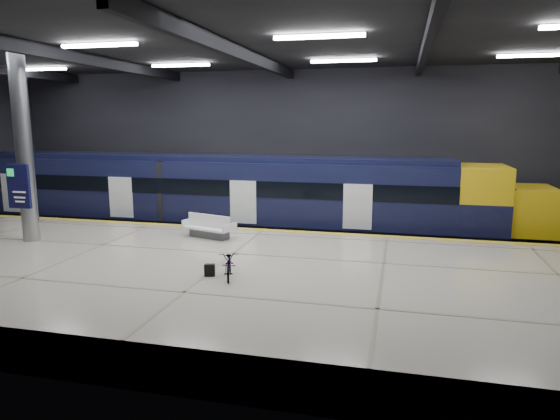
% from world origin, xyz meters
% --- Properties ---
extents(ground, '(30.00, 30.00, 0.00)m').
position_xyz_m(ground, '(0.00, 0.00, 0.00)').
color(ground, black).
rests_on(ground, ground).
extents(room_shell, '(30.10, 16.10, 8.05)m').
position_xyz_m(room_shell, '(-0.00, 0.00, 5.72)').
color(room_shell, black).
rests_on(room_shell, ground).
extents(platform, '(30.00, 11.00, 1.10)m').
position_xyz_m(platform, '(0.00, -2.50, 0.55)').
color(platform, beige).
rests_on(platform, ground).
extents(safety_strip, '(30.00, 0.40, 0.01)m').
position_xyz_m(safety_strip, '(0.00, 2.75, 1.11)').
color(safety_strip, gold).
rests_on(safety_strip, platform).
extents(rails, '(30.00, 1.52, 0.16)m').
position_xyz_m(rails, '(0.00, 5.50, 0.08)').
color(rails, gray).
rests_on(rails, ground).
extents(train, '(29.40, 2.84, 3.79)m').
position_xyz_m(train, '(-2.49, 5.50, 2.06)').
color(train, black).
rests_on(train, ground).
extents(bench, '(2.20, 1.42, 0.90)m').
position_xyz_m(bench, '(-1.66, 0.98, 1.42)').
color(bench, '#595B60').
rests_on(bench, platform).
extents(bicycle, '(1.00, 1.66, 0.82)m').
position_xyz_m(bicycle, '(0.74, -3.53, 1.51)').
color(bicycle, '#99999E').
rests_on(bicycle, platform).
extents(pannier_bag, '(0.34, 0.25, 0.35)m').
position_xyz_m(pannier_bag, '(0.14, -3.53, 1.28)').
color(pannier_bag, black).
rests_on(pannier_bag, platform).
extents(info_column, '(0.90, 0.78, 6.90)m').
position_xyz_m(info_column, '(-8.00, -1.03, 4.46)').
color(info_column, '#9EA0A5').
rests_on(info_column, platform).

